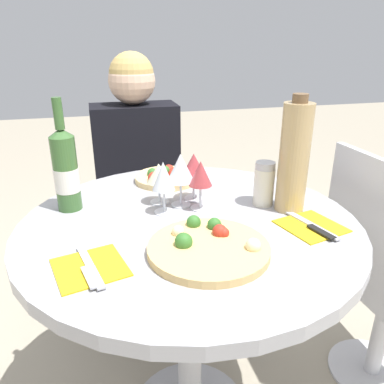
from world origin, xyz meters
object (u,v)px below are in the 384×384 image
Objects in this scene: tall_carafe at (294,158)px; seated_diner at (141,202)px; pizza_large at (208,246)px; dining_table at (189,259)px; wine_bottle at (66,170)px; chair_behind_diner at (138,209)px; chair_empty_side at (379,281)px.

seated_diner is at bearing 118.09° from tall_carafe.
seated_diner is 0.87m from tall_carafe.
dining_table is at bearing 90.31° from pizza_large.
wine_bottle is at bearing 62.37° from seated_diner.
dining_table is 0.69m from seated_diner.
seated_diner is (-0.00, -0.14, 0.10)m from chair_behind_diner.
pizza_large is (0.06, -0.85, 0.24)m from seated_diner.
pizza_large is 0.49m from wine_bottle.
pizza_large reaches higher than dining_table.
wine_bottle reaches higher than dining_table.
wine_bottle is at bearing 164.76° from tall_carafe.
dining_table is at bearing 94.99° from seated_diner.
tall_carafe reaches higher than chair_behind_diner.
pizza_large is at bearing -151.26° from tall_carafe.
chair_empty_side is (0.69, -0.01, -0.19)m from dining_table.
chair_empty_side is (0.75, -0.69, -0.10)m from seated_diner.
dining_table is at bearing -26.70° from wine_bottle.
seated_diner reaches higher than chair_empty_side.
seated_diner reaches higher than tall_carafe.
dining_table is 0.72m from chair_empty_side.
wine_bottle reaches higher than chair_behind_diner.
tall_carafe is (0.37, -0.82, 0.49)m from chair_behind_diner.
chair_behind_diner is 1.00× the size of chair_empty_side.
dining_table is at bearing 94.15° from chair_behind_diner.
tall_carafe is at bearing -1.51° from dining_table.
chair_empty_side is (0.75, -0.83, 0.00)m from chair_behind_diner.
seated_diner is at bearing 94.99° from dining_table.
chair_behind_diner is at bearing 94.15° from dining_table.
chair_empty_side is at bearing -1.10° from dining_table.
chair_behind_diner is at bearing -90.00° from seated_diner.
tall_carafe is at bearing 118.09° from seated_diner.
tall_carafe is at bearing -90.77° from chair_empty_side.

